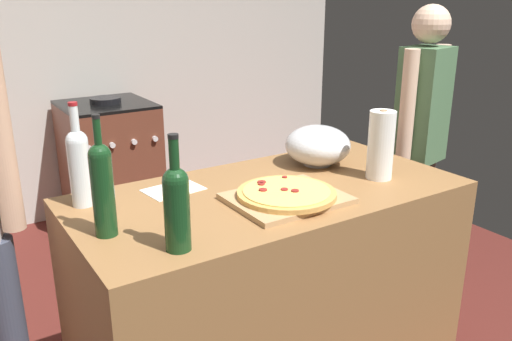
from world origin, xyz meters
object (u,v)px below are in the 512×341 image
(paper_towel_roll, at_px, (381,145))
(person_in_red, at_px, (420,136))
(wine_bottle_clear, at_px, (177,204))
(stove, at_px, (111,165))
(mixing_bowl, at_px, (318,145))
(wine_bottle_green, at_px, (79,163))
(pizza, at_px, (286,193))
(wine_bottle_dark, at_px, (102,186))

(paper_towel_roll, bearing_deg, person_in_red, 28.77)
(paper_towel_roll, xyz_separation_m, wine_bottle_clear, (-0.95, -0.14, 0.00))
(wine_bottle_clear, relative_size, stove, 0.36)
(stove, bearing_deg, mixing_bowl, -80.29)
(wine_bottle_clear, height_order, wine_bottle_green, wine_bottle_green)
(pizza, bearing_deg, person_in_red, 18.31)
(pizza, bearing_deg, mixing_bowl, 36.99)
(wine_bottle_dark, bearing_deg, pizza, -6.75)
(wine_bottle_dark, xyz_separation_m, stove, (0.67, 2.12, -0.63))
(wine_bottle_dark, bearing_deg, paper_towel_roll, -3.79)
(stove, height_order, person_in_red, person_in_red)
(mixing_bowl, relative_size, stove, 0.30)
(wine_bottle_green, height_order, person_in_red, person_in_red)
(wine_bottle_clear, bearing_deg, mixing_bowl, 25.78)
(wine_bottle_clear, bearing_deg, wine_bottle_green, 105.42)
(wine_bottle_green, relative_size, stove, 0.38)
(paper_towel_roll, distance_m, stove, 2.31)
(mixing_bowl, height_order, wine_bottle_green, wine_bottle_green)
(wine_bottle_dark, height_order, stove, wine_bottle_dark)
(pizza, distance_m, wine_bottle_green, 0.73)
(pizza, height_order, wine_bottle_clear, wine_bottle_clear)
(mixing_bowl, distance_m, stove, 2.02)
(paper_towel_roll, height_order, wine_bottle_clear, wine_bottle_clear)
(mixing_bowl, height_order, wine_bottle_clear, wine_bottle_clear)
(mixing_bowl, xyz_separation_m, person_in_red, (0.79, 0.11, -0.10))
(wine_bottle_clear, bearing_deg, wine_bottle_dark, 124.39)
(paper_towel_roll, bearing_deg, mixing_bowl, 109.34)
(wine_bottle_clear, bearing_deg, person_in_red, 17.52)
(mixing_bowl, height_order, wine_bottle_dark, wine_bottle_dark)
(wine_bottle_dark, xyz_separation_m, wine_bottle_clear, (0.14, -0.21, -0.02))
(mixing_bowl, xyz_separation_m, stove, (-0.33, 1.91, -0.55))
(mixing_bowl, distance_m, wine_bottle_green, 1.00)
(pizza, xyz_separation_m, person_in_red, (1.15, 0.38, -0.04))
(pizza, bearing_deg, wine_bottle_clear, -164.37)
(stove, bearing_deg, wine_bottle_dark, -107.57)
(pizza, relative_size, mixing_bowl, 1.26)
(pizza, distance_m, wine_bottle_clear, 0.52)
(wine_bottle_clear, distance_m, person_in_red, 1.73)
(pizza, relative_size, person_in_red, 0.22)
(mixing_bowl, xyz_separation_m, wine_bottle_clear, (-0.85, -0.41, 0.06))
(wine_bottle_clear, bearing_deg, pizza, 15.63)
(pizza, xyz_separation_m, stove, (0.04, 2.19, -0.50))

